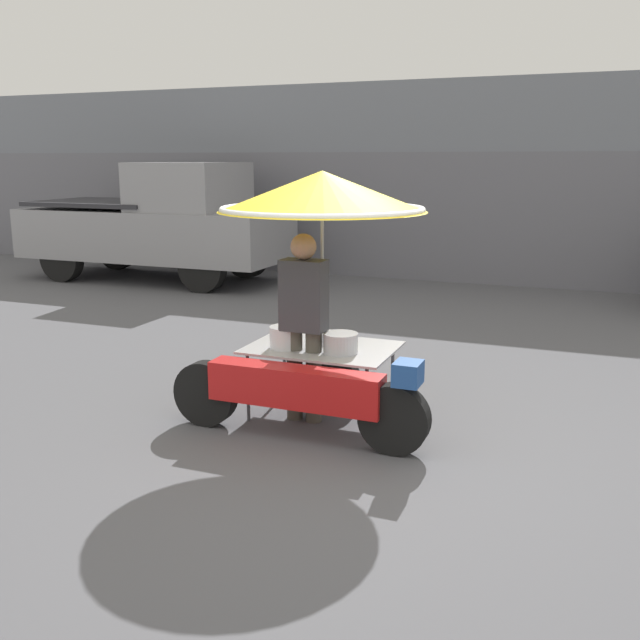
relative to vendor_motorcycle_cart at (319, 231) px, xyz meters
The scene contains 5 objects.
ground_plane 1.80m from the vendor_motorcycle_cart, 42.96° to the right, with size 36.00×36.00×0.00m, color #56565B.
shopfront_building 8.52m from the vendor_motorcycle_cart, 86.41° to the left, with size 28.00×2.06×3.63m.
vendor_motorcycle_cart is the anchor object (origin of this frame).
vendor_person 0.74m from the vendor_motorcycle_cart, 134.86° to the right, with size 0.38×0.22×1.64m.
pickup_truck 7.93m from the vendor_motorcycle_cart, 133.73° to the left, with size 5.01×1.93×2.17m.
Camera 1 is at (1.68, -5.05, 2.24)m, focal length 40.00 mm.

